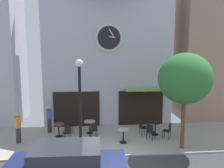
{
  "coord_description": "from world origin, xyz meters",
  "views": [
    {
      "loc": [
        -0.72,
        -9.63,
        4.83
      ],
      "look_at": [
        0.3,
        2.29,
        3.11
      ],
      "focal_mm": 35.3,
      "sensor_mm": 36.0,
      "label": 1
    }
  ],
  "objects_px": {
    "cafe_chair_facing_street": "(67,132)",
    "pedestrian_orange": "(18,127)",
    "cafe_table_center": "(155,127)",
    "cafe_table_center_left": "(90,125)",
    "cafe_chair_outer": "(168,130)",
    "cafe_table_rightmost": "(59,128)",
    "cafe_chair_by_entrance": "(142,126)",
    "cafe_table_near_door": "(123,134)",
    "street_tree": "(185,79)",
    "street_lamp": "(80,106)",
    "parked_car_navy": "(67,167)",
    "cafe_chair_near_tree": "(150,131)",
    "cafe_chair_right_end": "(70,124)",
    "cafe_chair_under_awning": "(94,129)",
    "pedestrian_blue": "(49,119)"
  },
  "relations": [
    {
      "from": "cafe_chair_facing_street",
      "to": "pedestrian_orange",
      "type": "distance_m",
      "value": 2.62
    },
    {
      "from": "cafe_chair_facing_street",
      "to": "cafe_table_center",
      "type": "bearing_deg",
      "value": 5.41
    },
    {
      "from": "cafe_table_center_left",
      "to": "cafe_chair_outer",
      "type": "relative_size",
      "value": 0.84
    },
    {
      "from": "cafe_table_rightmost",
      "to": "cafe_chair_by_entrance",
      "type": "xyz_separation_m",
      "value": [
        4.84,
        -0.18,
        0.04
      ]
    },
    {
      "from": "cafe_table_near_door",
      "to": "pedestrian_orange",
      "type": "distance_m",
      "value": 5.66
    },
    {
      "from": "cafe_chair_facing_street",
      "to": "street_tree",
      "type": "bearing_deg",
      "value": -13.39
    },
    {
      "from": "street_lamp",
      "to": "parked_car_navy",
      "type": "height_order",
      "value": "street_lamp"
    },
    {
      "from": "cafe_chair_near_tree",
      "to": "street_tree",
      "type": "bearing_deg",
      "value": -40.93
    },
    {
      "from": "cafe_table_center",
      "to": "pedestrian_orange",
      "type": "relative_size",
      "value": 0.45
    },
    {
      "from": "cafe_chair_right_end",
      "to": "cafe_chair_under_awning",
      "type": "distance_m",
      "value": 1.71
    },
    {
      "from": "street_lamp",
      "to": "cafe_chair_right_end",
      "type": "xyz_separation_m",
      "value": [
        -0.8,
        2.61,
        -1.77
      ]
    },
    {
      "from": "cafe_table_rightmost",
      "to": "cafe_table_center",
      "type": "distance_m",
      "value": 5.63
    },
    {
      "from": "parked_car_navy",
      "to": "cafe_chair_facing_street",
      "type": "bearing_deg",
      "value": 96.36
    },
    {
      "from": "cafe_table_rightmost",
      "to": "cafe_table_center_left",
      "type": "bearing_deg",
      "value": 11.73
    },
    {
      "from": "cafe_chair_right_end",
      "to": "pedestrian_blue",
      "type": "height_order",
      "value": "pedestrian_blue"
    },
    {
      "from": "cafe_chair_under_awning",
      "to": "parked_car_navy",
      "type": "distance_m",
      "value": 4.62
    },
    {
      "from": "cafe_chair_facing_street",
      "to": "parked_car_navy",
      "type": "distance_m",
      "value": 4.26
    },
    {
      "from": "street_tree",
      "to": "cafe_chair_under_awning",
      "type": "relative_size",
      "value": 5.36
    },
    {
      "from": "street_lamp",
      "to": "cafe_table_near_door",
      "type": "bearing_deg",
      "value": 22.17
    },
    {
      "from": "cafe_table_near_door",
      "to": "cafe_chair_under_awning",
      "type": "xyz_separation_m",
      "value": [
        -1.58,
        0.77,
        0.03
      ]
    },
    {
      "from": "cafe_chair_outer",
      "to": "cafe_table_near_door",
      "type": "bearing_deg",
      "value": -172.86
    },
    {
      "from": "cafe_table_center_left",
      "to": "cafe_chair_by_entrance",
      "type": "xyz_separation_m",
      "value": [
        3.07,
        -0.55,
        0.0
      ]
    },
    {
      "from": "pedestrian_blue",
      "to": "cafe_chair_facing_street",
      "type": "bearing_deg",
      "value": -49.22
    },
    {
      "from": "pedestrian_blue",
      "to": "cafe_table_center_left",
      "type": "bearing_deg",
      "value": -8.95
    },
    {
      "from": "cafe_chair_under_awning",
      "to": "cafe_chair_facing_street",
      "type": "height_order",
      "value": "same"
    },
    {
      "from": "cafe_chair_by_entrance",
      "to": "parked_car_navy",
      "type": "distance_m",
      "value": 6.07
    },
    {
      "from": "cafe_chair_near_tree",
      "to": "cafe_table_center",
      "type": "bearing_deg",
      "value": 56.11
    },
    {
      "from": "pedestrian_blue",
      "to": "parked_car_navy",
      "type": "distance_m",
      "value": 5.91
    },
    {
      "from": "cafe_table_center",
      "to": "cafe_chair_facing_street",
      "type": "xyz_separation_m",
      "value": [
        -5.07,
        -0.48,
        0.03
      ]
    },
    {
      "from": "parked_car_navy",
      "to": "cafe_table_center",
      "type": "bearing_deg",
      "value": 45.7
    },
    {
      "from": "cafe_table_center_left",
      "to": "cafe_table_rightmost",
      "type": "bearing_deg",
      "value": -168.27
    },
    {
      "from": "pedestrian_orange",
      "to": "cafe_table_center_left",
      "type": "bearing_deg",
      "value": 15.55
    },
    {
      "from": "street_lamp",
      "to": "cafe_table_rightmost",
      "type": "bearing_deg",
      "value": 123.6
    },
    {
      "from": "cafe_chair_right_end",
      "to": "street_tree",
      "type": "bearing_deg",
      "value": -23.93
    },
    {
      "from": "cafe_table_rightmost",
      "to": "cafe_chair_outer",
      "type": "xyz_separation_m",
      "value": [
        6.18,
        -0.84,
        0.04
      ]
    },
    {
      "from": "street_tree",
      "to": "pedestrian_blue",
      "type": "relative_size",
      "value": 2.89
    },
    {
      "from": "cafe_chair_right_end",
      "to": "pedestrian_blue",
      "type": "relative_size",
      "value": 0.54
    },
    {
      "from": "cafe_table_near_door",
      "to": "cafe_chair_under_awning",
      "type": "relative_size",
      "value": 0.83
    },
    {
      "from": "cafe_chair_under_awning",
      "to": "cafe_chair_facing_street",
      "type": "xyz_separation_m",
      "value": [
        -1.45,
        -0.28,
        0.0
      ]
    },
    {
      "from": "cafe_table_rightmost",
      "to": "cafe_chair_facing_street",
      "type": "height_order",
      "value": "cafe_chair_facing_street"
    },
    {
      "from": "cafe_chair_by_entrance",
      "to": "pedestrian_orange",
      "type": "height_order",
      "value": "pedestrian_orange"
    },
    {
      "from": "street_lamp",
      "to": "cafe_chair_right_end",
      "type": "height_order",
      "value": "street_lamp"
    },
    {
      "from": "cafe_table_center_left",
      "to": "cafe_chair_facing_street",
      "type": "xyz_separation_m",
      "value": [
        -1.21,
        -1.04,
        0.0
      ]
    },
    {
      "from": "cafe_table_center",
      "to": "cafe_chair_facing_street",
      "type": "bearing_deg",
      "value": -174.59
    },
    {
      "from": "cafe_table_rightmost",
      "to": "cafe_table_near_door",
      "type": "bearing_deg",
      "value": -18.0
    },
    {
      "from": "cafe_table_center",
      "to": "cafe_chair_under_awning",
      "type": "distance_m",
      "value": 3.62
    },
    {
      "from": "street_lamp",
      "to": "cafe_chair_by_entrance",
      "type": "xyz_separation_m",
      "value": [
        3.47,
        1.88,
        -1.77
      ]
    },
    {
      "from": "cafe_chair_right_end",
      "to": "cafe_chair_near_tree",
      "type": "relative_size",
      "value": 1.0
    },
    {
      "from": "street_tree",
      "to": "cafe_chair_near_tree",
      "type": "distance_m",
      "value": 3.51
    },
    {
      "from": "pedestrian_blue",
      "to": "parked_car_navy",
      "type": "height_order",
      "value": "pedestrian_blue"
    }
  ]
}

